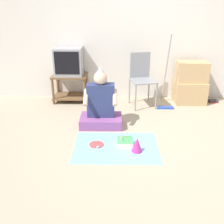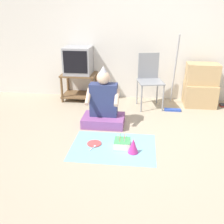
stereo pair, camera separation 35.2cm
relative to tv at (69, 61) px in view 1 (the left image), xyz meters
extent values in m
plane|color=tan|center=(1.20, -1.84, -0.75)|extent=(16.00, 16.00, 0.00)
cube|color=silver|center=(1.20, 0.26, 0.53)|extent=(6.40, 0.06, 2.55)
cube|color=brown|center=(0.00, 0.00, -0.26)|extent=(0.63, 0.47, 0.03)
cube|color=brown|center=(0.00, 0.00, -0.66)|extent=(0.63, 0.47, 0.02)
cylinder|color=brown|center=(-0.28, -0.20, -0.49)|extent=(0.04, 0.04, 0.50)
cylinder|color=brown|center=(0.28, -0.20, -0.49)|extent=(0.04, 0.04, 0.50)
cylinder|color=brown|center=(-0.28, 0.20, -0.49)|extent=(0.04, 0.04, 0.50)
cylinder|color=brown|center=(0.28, 0.20, -0.49)|extent=(0.04, 0.04, 0.50)
cube|color=#99999E|center=(0.00, 0.00, 0.00)|extent=(0.48, 0.45, 0.49)
cube|color=black|center=(0.00, -0.22, 0.01)|extent=(0.42, 0.01, 0.39)
cube|color=gray|center=(1.31, -0.28, -0.28)|extent=(0.49, 0.51, 0.02)
cube|color=gray|center=(1.27, -0.08, -0.05)|extent=(0.36, 0.10, 0.46)
cylinder|color=gray|center=(1.18, -0.51, -0.51)|extent=(0.02, 0.02, 0.47)
cylinder|color=gray|center=(1.54, -0.43, -0.51)|extent=(0.02, 0.02, 0.47)
cylinder|color=gray|center=(1.09, -0.13, -0.51)|extent=(0.02, 0.02, 0.47)
cylinder|color=gray|center=(1.45, -0.05, -0.51)|extent=(0.02, 0.02, 0.47)
cube|color=tan|center=(2.21, -0.04, -0.55)|extent=(0.54, 0.48, 0.40)
cube|color=tan|center=(2.21, -0.04, -0.17)|extent=(0.54, 0.35, 0.35)
cube|color=#2D4CB2|center=(1.72, -0.39, -0.73)|extent=(0.28, 0.09, 0.03)
cylinder|color=#B7B7BC|center=(1.72, -0.18, -0.10)|extent=(0.03, 0.44, 1.25)
cube|color=#B72D28|center=(2.65, -0.07, -0.74)|extent=(0.15, 0.11, 0.02)
cube|color=#333338|center=(2.66, -0.07, -0.71)|extent=(0.16, 0.11, 0.03)
cube|color=#8C4C8C|center=(0.62, -1.09, -0.68)|extent=(0.62, 0.43, 0.14)
cube|color=navy|center=(0.62, -1.04, -0.36)|extent=(0.40, 0.19, 0.49)
sphere|color=beige|center=(0.62, -1.04, -0.03)|extent=(0.20, 0.20, 0.20)
cone|color=silver|center=(0.62, -1.04, 0.10)|extent=(0.11, 0.11, 0.09)
cylinder|color=beige|center=(0.41, -1.16, -0.28)|extent=(0.06, 0.26, 0.21)
cylinder|color=beige|center=(0.83, -1.16, -0.28)|extent=(0.06, 0.26, 0.21)
cube|color=#7FC6E0|center=(0.84, -1.74, -0.74)|extent=(1.07, 0.80, 0.01)
cube|color=#F4E0C6|center=(0.96, -1.73, -0.69)|extent=(0.20, 0.20, 0.09)
cube|color=#4CB266|center=(0.96, -1.73, -0.64)|extent=(0.20, 0.20, 0.01)
cylinder|color=#66C666|center=(1.01, -1.74, -0.61)|extent=(0.01, 0.01, 0.07)
sphere|color=#FFCC4C|center=(1.01, -1.74, -0.57)|extent=(0.01, 0.01, 0.01)
cylinder|color=#EA4C4C|center=(0.99, -1.69, -0.61)|extent=(0.01, 0.01, 0.07)
sphere|color=#FFCC4C|center=(0.99, -1.69, -0.57)|extent=(0.01, 0.01, 0.01)
cylinder|color=#66C666|center=(0.93, -1.68, -0.61)|extent=(0.01, 0.01, 0.07)
sphere|color=#FFCC4C|center=(0.93, -1.68, -0.57)|extent=(0.01, 0.01, 0.01)
cylinder|color=#E58CCC|center=(0.90, -1.74, -0.61)|extent=(0.01, 0.01, 0.07)
sphere|color=#FFCC4C|center=(0.90, -1.74, -0.57)|extent=(0.01, 0.01, 0.01)
cylinder|color=#EA4C4C|center=(0.93, -1.78, -0.61)|extent=(0.01, 0.01, 0.07)
sphere|color=#FFCC4C|center=(0.93, -1.78, -0.57)|extent=(0.01, 0.01, 0.01)
cylinder|color=#E58CCC|center=(0.99, -1.78, -0.61)|extent=(0.01, 0.01, 0.07)
sphere|color=#FFCC4C|center=(0.99, -1.78, -0.57)|extent=(0.01, 0.01, 0.01)
cone|color=#CC338C|center=(1.10, -1.85, -0.65)|extent=(0.13, 0.13, 0.19)
cylinder|color=#D84C4C|center=(0.59, -1.70, -0.73)|extent=(0.19, 0.19, 0.01)
ellipsoid|color=white|center=(0.61, -1.77, -0.73)|extent=(0.04, 0.05, 0.01)
cube|color=white|center=(0.58, -1.83, -0.74)|extent=(0.05, 0.10, 0.01)
camera|label=1|loc=(0.83, -4.67, 0.95)|focal=42.00mm
camera|label=2|loc=(1.18, -4.65, 0.95)|focal=42.00mm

